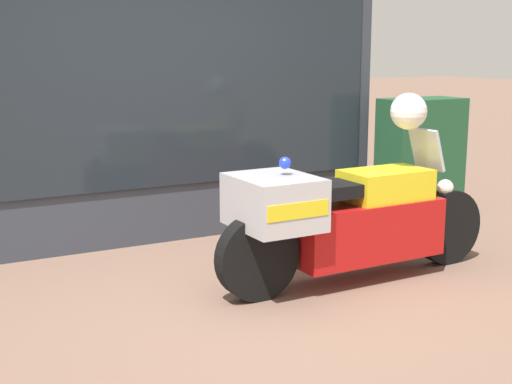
{
  "coord_description": "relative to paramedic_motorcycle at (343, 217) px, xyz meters",
  "views": [
    {
      "loc": [
        -2.21,
        -4.38,
        1.83
      ],
      "look_at": [
        0.44,
        0.52,
        0.69
      ],
      "focal_mm": 50.0,
      "sensor_mm": 36.0,
      "label": 1
    }
  ],
  "objects": [
    {
      "name": "window_display",
      "position": [
        -0.65,
        2.01,
        -0.09
      ],
      "size": [
        3.84,
        0.3,
        1.79
      ],
      "color": "slate",
      "rests_on": "ground"
    },
    {
      "name": "ground_plane",
      "position": [
        -0.93,
        -0.02,
        -0.53
      ],
      "size": [
        60.0,
        60.0,
        0.0
      ],
      "primitive_type": "plane",
      "color": "#7A5B4C"
    },
    {
      "name": "utility_cabinet",
      "position": [
        1.94,
        1.34,
        0.12
      ],
      "size": [
        0.88,
        0.46,
        1.3
      ],
      "primitive_type": "cube",
      "color": "#1E4C2D",
      "rests_on": "ground"
    },
    {
      "name": "shop_building",
      "position": [
        -1.27,
        1.98,
        1.49
      ],
      "size": [
        5.01,
        0.55,
        4.02
      ],
      "color": "#333842",
      "rests_on": "ground"
    },
    {
      "name": "paramedic_motorcycle",
      "position": [
        0.0,
        0.0,
        0.0
      ],
      "size": [
        2.5,
        0.68,
        1.18
      ],
      "rotation": [
        0.0,
        0.0,
        0.01
      ],
      "color": "black",
      "rests_on": "ground"
    },
    {
      "name": "white_helmet",
      "position": [
        0.61,
        0.01,
        0.79
      ],
      "size": [
        0.29,
        0.29,
        0.29
      ],
      "primitive_type": "sphere",
      "color": "white",
      "rests_on": "paramedic_motorcycle"
    }
  ]
}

